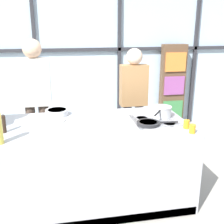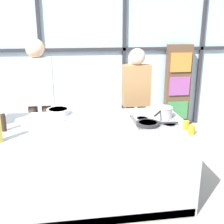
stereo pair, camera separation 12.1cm
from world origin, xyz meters
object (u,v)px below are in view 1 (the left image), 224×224
Objects in this scene: frying_pan at (149,123)px; juice_glass_near at (192,129)px; white_plate at (54,120)px; spectator_far_left at (36,95)px; pepper_grinder at (3,123)px; juice_glass_far at (186,124)px; mixing_bowl at (57,112)px; spectator_center_left at (134,97)px; saucepan at (162,111)px.

juice_glass_near is at bearing -41.96° from frying_pan.
spectator_far_left is at bearing 107.26° from white_plate.
pepper_grinder is at bearing -151.73° from white_plate.
juice_glass_far is at bearing 141.89° from spectator_far_left.
pepper_grinder is (-0.54, -0.49, 0.06)m from mixing_bowl.
frying_pan is (1.29, -1.11, -0.11)m from spectator_far_left.
spectator_far_left is 0.64m from mixing_bowl.
spectator_center_left is 18.00× the size of juice_glass_near.
mixing_bowl is at bearing 27.03° from spectator_center_left.
spectator_center_left is (1.40, -0.00, -0.09)m from spectator_far_left.
mixing_bowl is at bearing 147.65° from juice_glass_near.
spectator_far_left is 2.09m from juice_glass_far.
spectator_center_left is 6.17× the size of white_plate.
spectator_far_left is 1.70m from frying_pan.
spectator_center_left reaches higher than mixing_bowl.
pepper_grinder reaches higher than white_plate.
spectator_far_left is 1.09× the size of spectator_center_left.
pepper_grinder is (-1.54, 0.05, 0.08)m from frying_pan.
saucepan is at bearing 98.34° from spectator_center_left.
saucepan is at bearing 6.28° from pepper_grinder.
white_plate is at bearing 28.27° from pepper_grinder.
spectator_far_left is 1.75m from saucepan.
white_plate is (-1.04, 0.32, -0.01)m from frying_pan.
spectator_center_left reaches higher than frying_pan.
spectator_far_left reaches higher than frying_pan.
mixing_bowl is at bearing 152.07° from juice_glass_far.
juice_glass_far is (1.64, -1.29, -0.08)m from spectator_far_left.
pepper_grinder is 2.32× the size of juice_glass_far.
juice_glass_far is at bearing -7.02° from pepper_grinder.
frying_pan is at bearing 138.04° from juice_glass_near.
saucepan is 0.58m from juice_glass_near.
spectator_center_left is at bearing 100.66° from juice_glass_far.
frying_pan is at bearing -28.31° from mixing_bowl.
white_plate is (-1.16, -0.79, -0.03)m from spectator_center_left.
juice_glass_near is at bearing -11.15° from pepper_grinder.
spectator_center_left is at bearing 34.29° from white_plate.
spectator_far_left reaches higher than saucepan.
saucepan is 4.01× the size of juice_glass_near.
juice_glass_near is (1.90, -0.37, -0.05)m from pepper_grinder.
white_plate is 1.49m from juice_glass_far.
pepper_grinder is (-1.78, -0.20, 0.03)m from saucepan.
spectator_far_left is at bearing 76.54° from pepper_grinder.
mixing_bowl reaches higher than frying_pan.
pepper_grinder reaches higher than juice_glass_far.
saucepan is at bearing -3.21° from white_plate.
spectator_center_left is at bearing 180.00° from spectator_far_left.
saucepan is 1.73× the size of pepper_grinder.
spectator_center_left is 1.45m from juice_glass_near.
juice_glass_far is at bearing -26.86° from frying_pan.
mixing_bowl is (0.29, -0.57, -0.09)m from spectator_far_left.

